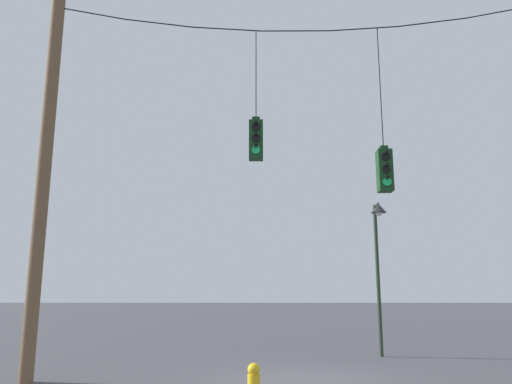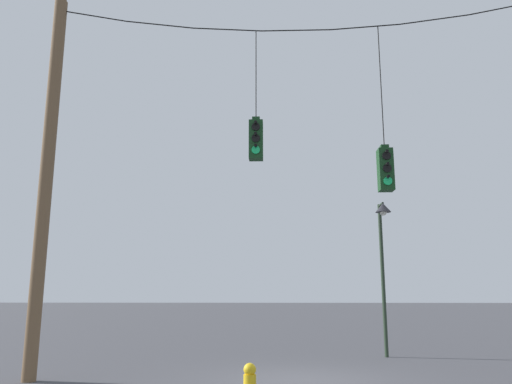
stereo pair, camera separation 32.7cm
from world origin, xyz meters
TOP-DOWN VIEW (x-y plane):
  - ground_plane at (0.00, 0.00)m, footprint 200.00×200.00m
  - utility_pole_left at (-6.13, -0.30)m, footprint 0.32×0.32m
  - span_wire at (-0.00, -0.30)m, footprint 12.27×0.03m
  - traffic_light_near_right_pole at (-1.02, -0.31)m, footprint 0.34×0.46m
  - traffic_light_near_left_pole at (2.07, -0.31)m, footprint 0.34×0.46m
  - street_lamp at (2.90, 4.14)m, footprint 0.49×0.85m

SIDE VIEW (x-z plane):
  - ground_plane at x=0.00m, z-range 0.00..0.00m
  - street_lamp at x=2.90m, z-range 1.22..6.05m
  - utility_pole_left at x=-6.13m, z-range -0.01..9.63m
  - traffic_light_near_left_pole at x=2.07m, z-range 2.75..7.00m
  - traffic_light_near_right_pole at x=-1.02m, z-range 3.93..7.33m
  - span_wire at x=0.00m, z-range 8.38..9.10m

